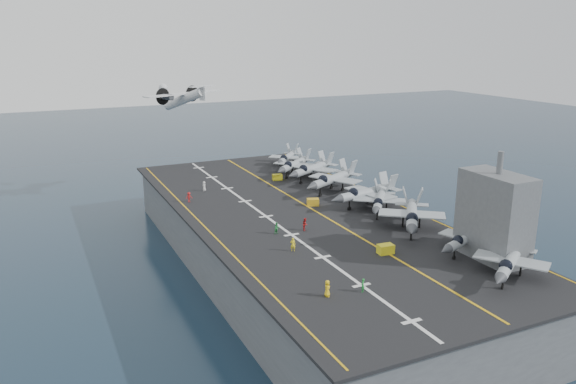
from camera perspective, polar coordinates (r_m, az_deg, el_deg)
name	(u,v)px	position (r m, az deg, el deg)	size (l,w,h in m)	color
ground	(297,267)	(101.47, 0.97, -7.64)	(500.00, 500.00, 0.00)	#142135
hull	(298,241)	(99.59, 0.99, -5.00)	(36.00, 90.00, 10.00)	#56595E
flight_deck	(298,213)	(97.87, 1.00, -2.15)	(38.00, 92.00, 0.40)	black
foul_line	(313,210)	(99.11, 2.56, -1.80)	(0.35, 90.00, 0.02)	gold
landing_centerline	(266,216)	(95.43, -2.24, -2.50)	(0.50, 90.00, 0.02)	silver
deck_edge_port	(204,225)	(91.93, -8.57, -3.38)	(0.25, 90.00, 0.02)	gold
deck_edge_stbd	(386,199)	(106.93, 9.93, -0.71)	(0.25, 90.00, 0.02)	gold
island_superstructure	(496,206)	(80.79, 20.33, -1.33)	(5.00, 10.00, 15.00)	#56595E
fighter_jet_0	(510,260)	(76.55, 21.66, -6.48)	(16.38, 15.06, 4.73)	gray
fighter_jet_1	(467,238)	(83.25, 17.77, -4.44)	(14.88, 12.39, 4.42)	#99A0A9
fighter_jet_2	(412,214)	(90.02, 12.47, -2.20)	(17.72, 18.70, 5.41)	gray
fighter_jet_3	(380,200)	(97.92, 9.29, -0.78)	(15.67, 16.33, 4.74)	gray
fighter_jet_4	(367,192)	(101.54, 8.01, 0.02)	(16.89, 13.00, 5.25)	gray
fighter_jet_5	(333,178)	(110.09, 4.57, 1.41)	(18.70, 16.51, 5.43)	#8E989E
fighter_jet_6	(312,168)	(118.89, 2.47, 2.47)	(18.01, 16.01, 5.22)	gray
fighter_jet_7	(294,164)	(123.19, 0.65, 2.90)	(17.17, 16.50, 4.98)	#919A9F
fighter_jet_8	(287,157)	(131.08, -0.10, 3.58)	(15.18, 15.61, 4.55)	#8D939B
tow_cart_a	(386,249)	(80.64, 9.89, -5.73)	(2.30, 1.58, 1.33)	yellow
tow_cart_b	(313,202)	(101.41, 2.54, -1.03)	(2.44, 2.00, 1.26)	gold
tow_cart_c	(277,177)	(119.12, -1.10, 1.52)	(2.29, 1.77, 1.22)	gold
crew_0	(327,288)	(67.10, 4.01, -9.75)	(1.28, 1.46, 2.04)	yellow
crew_1	(293,244)	(80.21, 0.50, -5.35)	(1.41, 1.18, 2.00)	yellow
crew_2	(277,228)	(87.00, -1.13, -3.69)	(1.27, 1.02, 1.84)	#258D3D
crew_3	(189,197)	(104.87, -10.03, -0.52)	(1.20, 0.86, 1.88)	#B21919
crew_5	(204,186)	(111.82, -8.51, 0.59)	(1.14, 1.37, 1.95)	silver
crew_6	(363,285)	(68.70, 7.60, -9.37)	(1.21, 1.21, 1.71)	#1E8F34
crew_7	(305,224)	(88.52, 1.75, -3.29)	(1.31, 1.46, 2.03)	#B21919
transport_plane	(184,99)	(139.92, -10.49, 9.27)	(26.45, 22.92, 5.24)	silver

